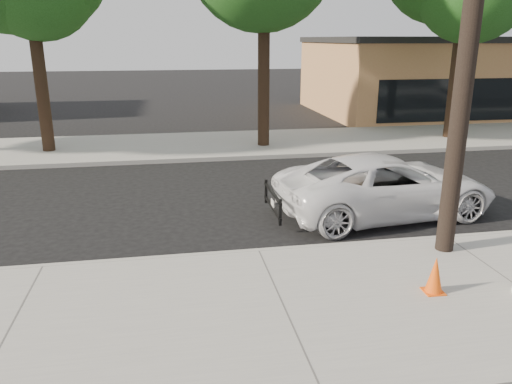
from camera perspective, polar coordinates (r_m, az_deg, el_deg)
ground at (r=11.81m, az=-1.55°, el=-3.24°), size 120.00×120.00×0.00m
near_sidewalk at (r=7.94m, az=3.20°, el=-13.41°), size 90.00×4.40×0.15m
far_sidewalk at (r=19.93m, az=-5.21°, el=5.39°), size 90.00×5.00×0.15m
curb_near at (r=9.86m, az=0.28°, el=-7.01°), size 90.00×0.12×0.16m
building_main at (r=32.27m, az=23.62°, el=12.00°), size 18.00×10.00×4.00m
utility_pole at (r=9.78m, az=23.61°, el=19.25°), size 1.40×0.34×9.00m
police_cruiser at (r=12.36m, az=14.61°, el=0.71°), size 5.53×3.05×1.47m
traffic_cone at (r=8.66m, az=19.77°, el=-8.94°), size 0.33×0.33×0.62m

